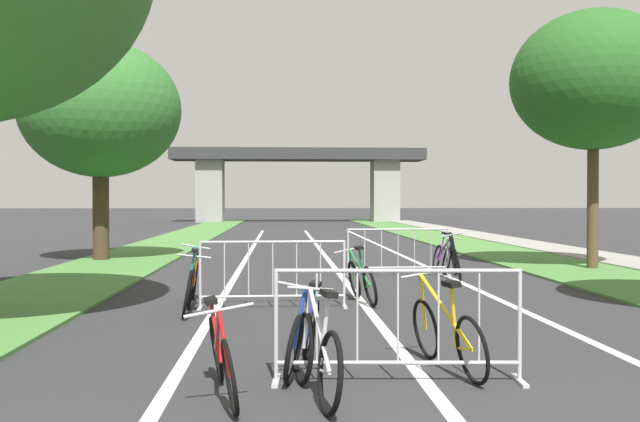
{
  "coord_description": "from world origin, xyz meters",
  "views": [
    {
      "loc": [
        -1.33,
        -2.28,
        1.68
      ],
      "look_at": [
        0.22,
        25.95,
        1.25
      ],
      "focal_mm": 40.09,
      "sensor_mm": 36.0,
      "label": 1
    }
  ],
  "objects": [
    {
      "name": "grass_verge_left",
      "position": [
        -5.61,
        26.19,
        0.03
      ],
      "size": [
        2.72,
        64.01,
        0.05
      ],
      "primitive_type": "cube",
      "color": "#477A38",
      "rests_on": "ground"
    },
    {
      "name": "crowd_barrier_nearest",
      "position": [
        -0.26,
        4.22,
        0.52
      ],
      "size": [
        2.33,
        0.57,
        1.05
      ],
      "rotation": [
        0.0,
        0.0,
        -0.06
      ],
      "color": "#ADADB2",
      "rests_on": "ground"
    },
    {
      "name": "bicycle_silver_7",
      "position": [
        -1.03,
        3.71,
        0.37
      ],
      "size": [
        0.44,
        1.62,
        0.95
      ],
      "rotation": [
        0.0,
        0.0,
        0.18
      ],
      "color": "black",
      "rests_on": "ground"
    },
    {
      "name": "bicycle_blue_1",
      "position": [
        -1.11,
        4.69,
        0.36
      ],
      "size": [
        0.5,
        1.68,
        0.94
      ],
      "rotation": [
        0.0,
        0.0,
        2.95
      ],
      "color": "black",
      "rests_on": "ground"
    },
    {
      "name": "tree_left_maple_mid",
      "position": [
        -6.28,
        17.64,
        4.16
      ],
      "size": [
        4.38,
        4.38,
        6.04
      ],
      "color": "#3D2D1E",
      "rests_on": "ground"
    },
    {
      "name": "lane_stripe_center",
      "position": [
        0.0,
        18.51,
        0.0
      ],
      "size": [
        0.14,
        37.03,
        0.01
      ],
      "primitive_type": "cube",
      "color": "silver",
      "rests_on": "ground"
    },
    {
      "name": "tree_right_oak_mid",
      "position": [
        6.17,
        14.5,
        4.55
      ],
      "size": [
        3.93,
        3.93,
        6.23
      ],
      "color": "#4C3823",
      "rests_on": "ground"
    },
    {
      "name": "crowd_barrier_third",
      "position": [
        1.28,
        13.49,
        0.52
      ],
      "size": [
        2.32,
        0.51,
        1.05
      ],
      "rotation": [
        0.0,
        0.0,
        0.03
      ],
      "color": "#ADADB2",
      "rests_on": "ground"
    },
    {
      "name": "bicycle_green_2",
      "position": [
        -0.01,
        9.37,
        0.36
      ],
      "size": [
        0.63,
        1.67,
        0.95
      ],
      "rotation": [
        0.0,
        0.0,
        0.14
      ],
      "color": "black",
      "rests_on": "ground"
    },
    {
      "name": "bicycle_yellow_3",
      "position": [
        0.29,
        4.61,
        0.37
      ],
      "size": [
        0.62,
        1.72,
        0.95
      ],
      "rotation": [
        0.0,
        0.0,
        0.19
      ],
      "color": "black",
      "rests_on": "ground"
    },
    {
      "name": "crowd_barrier_second",
      "position": [
        -1.46,
        8.86,
        0.52
      ],
      "size": [
        2.31,
        0.5,
        1.05
      ],
      "rotation": [
        0.0,
        0.0,
        0.02
      ],
      "color": "#ADADB2",
      "rests_on": "ground"
    },
    {
      "name": "bicycle_black_5",
      "position": [
        2.44,
        12.99,
        0.38
      ],
      "size": [
        0.65,
        1.76,
        1.01
      ],
      "rotation": [
        0.0,
        0.0,
        2.98
      ],
      "color": "black",
      "rests_on": "ground"
    },
    {
      "name": "lane_stripe_left_lane",
      "position": [
        -2.34,
        18.51,
        0.0
      ],
      "size": [
        0.14,
        37.03,
        0.01
      ],
      "primitive_type": "cube",
      "color": "silver",
      "rests_on": "ground"
    },
    {
      "name": "bicycle_teal_6",
      "position": [
        -2.7,
        8.39,
        0.39
      ],
      "size": [
        0.45,
        1.71,
        1.01
      ],
      "rotation": [
        0.0,
        0.0,
        0.1
      ],
      "color": "black",
      "rests_on": "ground"
    },
    {
      "name": "overpass_bridge",
      "position": [
        0.0,
        52.9,
        4.0
      ],
      "size": [
        19.38,
        3.63,
        5.64
      ],
      "color": "#2D2D30",
      "rests_on": "ground"
    },
    {
      "name": "grass_verge_right",
      "position": [
        5.61,
        26.19,
        0.03
      ],
      "size": [
        2.72,
        64.01,
        0.05
      ],
      "primitive_type": "cube",
      "color": "#477A38",
      "rests_on": "ground"
    },
    {
      "name": "bicycle_purple_4",
      "position": [
        2.4,
        14.05,
        0.36
      ],
      "size": [
        0.44,
        1.66,
        0.93
      ],
      "rotation": [
        0.0,
        0.0,
        3.13
      ],
      "color": "black",
      "rests_on": "ground"
    },
    {
      "name": "lane_stripe_right_lane",
      "position": [
        2.34,
        18.51,
        0.0
      ],
      "size": [
        0.14,
        37.03,
        0.01
      ],
      "primitive_type": "cube",
      "color": "silver",
      "rests_on": "ground"
    },
    {
      "name": "bicycle_orange_8",
      "position": [
        -2.75,
        9.3,
        0.36
      ],
      "size": [
        0.5,
        1.71,
        0.86
      ],
      "rotation": [
        0.0,
        0.0,
        3.21
      ],
      "color": "black",
      "rests_on": "ground"
    },
    {
      "name": "sidewalk_path_right",
      "position": [
        7.89,
        26.19,
        0.04
      ],
      "size": [
        1.85,
        64.01,
        0.08
      ],
      "primitive_type": "cube",
      "color": "gray",
      "rests_on": "ground"
    },
    {
      "name": "bicycle_red_0",
      "position": [
        -1.84,
        3.8,
        0.35
      ],
      "size": [
        0.54,
        1.69,
        0.88
      ],
      "rotation": [
        0.0,
        0.0,
        3.33
      ],
      "color": "black",
      "rests_on": "ground"
    }
  ]
}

